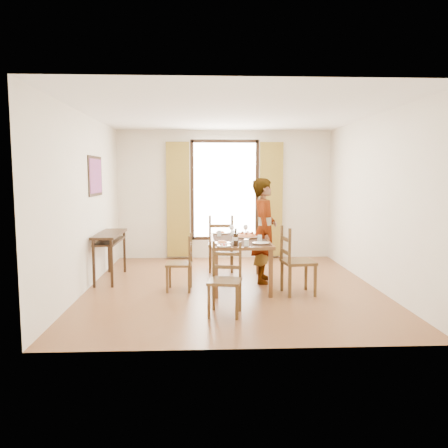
{
  "coord_description": "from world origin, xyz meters",
  "views": [
    {
      "loc": [
        -0.42,
        -6.76,
        1.76
      ],
      "look_at": [
        -0.12,
        0.05,
        1.0
      ],
      "focal_mm": 35.0,
      "sensor_mm": 36.0,
      "label": 1
    }
  ],
  "objects_px": {
    "dining_table": "(239,243)",
    "pasta_platter": "(247,235)",
    "console_table": "(110,240)",
    "man": "(264,231)"
  },
  "relations": [
    {
      "from": "console_table",
      "to": "pasta_platter",
      "type": "xyz_separation_m",
      "value": [
        2.29,
        -0.38,
        0.12
      ]
    },
    {
      "from": "console_table",
      "to": "dining_table",
      "type": "bearing_deg",
      "value": -12.53
    },
    {
      "from": "console_table",
      "to": "man",
      "type": "xyz_separation_m",
      "value": [
        2.58,
        -0.3,
        0.18
      ]
    },
    {
      "from": "console_table",
      "to": "man",
      "type": "bearing_deg",
      "value": -6.57
    },
    {
      "from": "man",
      "to": "pasta_platter",
      "type": "height_order",
      "value": "man"
    },
    {
      "from": "dining_table",
      "to": "man",
      "type": "xyz_separation_m",
      "value": [
        0.43,
        0.18,
        0.17
      ]
    },
    {
      "from": "console_table",
      "to": "pasta_platter",
      "type": "height_order",
      "value": "pasta_platter"
    },
    {
      "from": "console_table",
      "to": "man",
      "type": "height_order",
      "value": "man"
    },
    {
      "from": "dining_table",
      "to": "pasta_platter",
      "type": "distance_m",
      "value": 0.21
    },
    {
      "from": "pasta_platter",
      "to": "man",
      "type": "bearing_deg",
      "value": 15.13
    }
  ]
}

